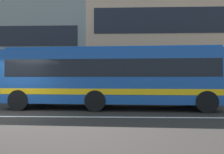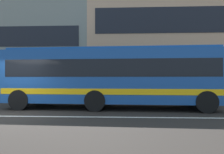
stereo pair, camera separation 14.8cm
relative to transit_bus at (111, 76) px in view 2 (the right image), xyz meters
name	(u,v)px [view 2 (the right image)]	position (x,y,z in m)	size (l,w,h in m)	color
ground_plane	(1,116)	(-4.42, -2.47, -1.71)	(160.00, 160.00, 0.00)	#2A2521
lane_centre_line	(1,116)	(-4.42, -2.47, -1.70)	(60.00, 0.16, 0.01)	silver
apartment_block_left	(21,53)	(-11.78, 13.06, 2.99)	(18.40, 11.57, 9.39)	gray
apartment_block_right	(175,42)	(6.90, 13.06, 4.15)	(18.96, 11.57, 11.71)	tan
transit_bus	(111,76)	(0.00, 0.00, 0.00)	(10.94, 3.00, 3.09)	#19478F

